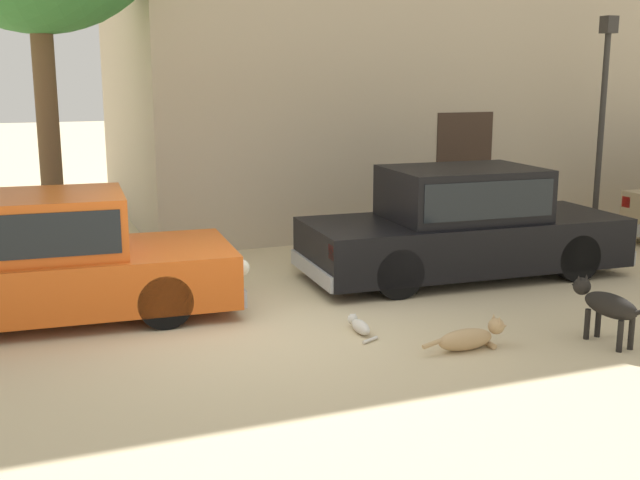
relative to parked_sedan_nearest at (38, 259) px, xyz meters
The scene contains 8 objects.
ground_plane 2.61m from the parked_sedan_nearest, 30.18° to the right, with size 80.00×80.00×0.00m, color #CCB78E.
parked_sedan_nearest is the anchor object (origin of this frame).
parked_sedan_second 5.52m from the parked_sedan_nearest, ahead, with size 4.61×1.89×1.51m.
apartment_block 11.76m from the parked_sedan_nearest, 32.20° to the left, with size 15.31×6.68×8.59m.
stray_dog_spotted 6.22m from the parked_sedan_nearest, 28.89° to the right, with size 0.28×1.09×0.65m.
stray_dog_tan 4.88m from the parked_sedan_nearest, 33.56° to the right, with size 1.01×0.23×0.32m.
stray_cat 3.71m from the parked_sedan_nearest, 29.17° to the right, with size 0.21×0.64×0.17m.
street_lamp 9.49m from the parked_sedan_nearest, ahead, with size 0.22×0.22×3.69m.
Camera 1 is at (-2.34, -7.90, 2.76)m, focal length 43.87 mm.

